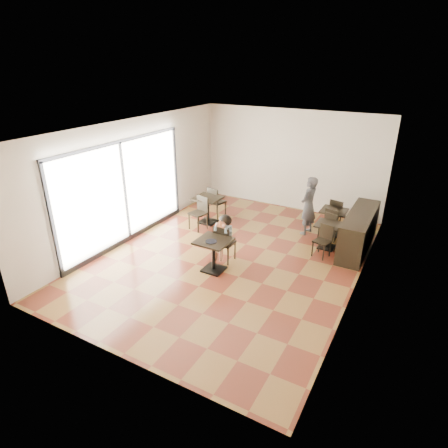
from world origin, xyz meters
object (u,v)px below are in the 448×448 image
Objects in this scene: chair_left_a at (217,202)px; chair_mid_b at (322,242)px; child_chair at (225,243)px; chair_back_b at (328,227)px; child_table at (214,255)px; adult_patron at (308,206)px; cafe_table_left at (208,210)px; child at (225,238)px; cafe_table_mid at (328,236)px; chair_left_b at (198,213)px; cafe_table_back at (333,222)px; chair_back_a at (338,213)px; chair_mid_a at (333,226)px.

chair_mid_b is at bearing 177.91° from chair_left_a.
chair_back_b is (1.91, 2.28, -0.04)m from child_chair.
child_table is at bearing 90.00° from child_chair.
child_table is 0.47× the size of adult_patron.
cafe_table_left is at bearing -65.23° from adult_patron.
cafe_table_mid is (2.02, 1.91, -0.26)m from child.
chair_left_b reaches higher than chair_mid_b.
child_chair is at bearing 90.00° from child_table.
child_table reaches higher than cafe_table_back.
cafe_table_left is at bearing 34.76° from chair_back_a.
child_chair is at bearing -24.93° from chair_left_b.
child reaches higher than cafe_table_back.
chair_left_b is at bearing 41.80° from chair_back_a.
child_chair reaches higher than chair_back_b.
chair_mid_b is at bearing -72.68° from chair_back_b.
chair_back_a is at bearing 100.68° from chair_back_b.
adult_patron reaches higher than chair_back_b.
chair_back_a is at bearing -150.43° from chair_left_a.
adult_patron reaches higher than child_table.
child is 2.44m from chair_mid_b.
adult_patron is at bearing 67.64° from child_table.
adult_patron is at bearing 14.09° from cafe_table_left.
cafe_table_mid is 0.92m from cafe_table_back.
child reaches higher than chair_left_b.
child_chair reaches higher than chair_back_a.
cafe_table_mid is at bearing 104.84° from chair_back_a.
chair_mid_a is 0.21m from chair_back_b.
chair_back_b is at bearing 49.92° from child.
adult_patron is 2.29× the size of cafe_table_back.
child_chair is 2.41m from cafe_table_left.
chair_mid_b is 3.62m from chair_left_b.
child_chair is 1.31× the size of cafe_table_back.
cafe_table_back is 3.54m from chair_left_a.
adult_patron is 1.90× the size of chair_back_b.
chair_back_a is (3.51, 1.02, -0.05)m from chair_left_a.
cafe_table_back is at bearing 100.68° from chair_back_a.
cafe_table_left is 3.84m from chair_back_a.
cafe_table_left reaches higher than child_table.
chair_left_a reaches higher than child_table.
cafe_table_back reaches higher than cafe_table_mid.
adult_patron reaches higher than child.
chair_left_a is at bearing -172.41° from cafe_table_back.
chair_back_a is at bearing 60.43° from child.
child is at bearing -48.64° from cafe_table_left.
adult_patron reaches higher than cafe_table_left.
child_chair is 3.18m from chair_mid_a.
child_chair is 0.98× the size of chair_left_b.
child_chair is at bearing -15.92° from adult_patron.
chair_left_b is (-3.51, -1.57, 0.12)m from cafe_table_back.
child_chair is at bearing 66.44° from chair_mid_a.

